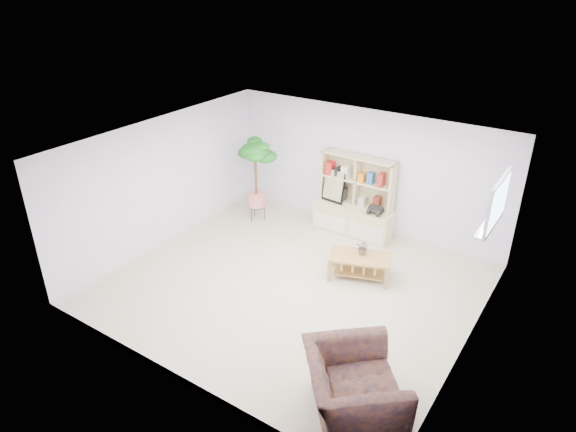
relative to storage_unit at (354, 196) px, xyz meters
The scene contains 14 objects.
floor 2.37m from the storage_unit, 88.29° to the right, with size 5.50×5.00×0.01m, color #C2B88C.
ceiling 2.77m from the storage_unit, 88.29° to the right, with size 5.50×5.00×0.01m, color white.
walls 2.28m from the storage_unit, 88.29° to the right, with size 5.51×5.01×2.40m.
baseboard 2.35m from the storage_unit, 88.29° to the right, with size 5.50×5.00×0.10m, color silver, non-canonical shape.
window 3.47m from the storage_unit, 30.39° to the right, with size 0.10×0.98×0.68m, color silver, non-canonical shape.
window_sill 3.32m from the storage_unit, 30.93° to the right, with size 0.14×1.00×0.04m, color silver.
storage_unit is the anchor object (origin of this frame).
poster 0.45m from the storage_unit, behind, with size 0.47×0.11×0.64m, color yellow, non-canonical shape.
toy_truck 0.51m from the storage_unit, 12.11° to the right, with size 0.34×0.23×0.18m, color black, non-canonical shape.
coffee_table 1.67m from the storage_unit, 58.69° to the right, with size 0.99×0.54×0.41m, color #B68647, non-canonical shape.
table_plant 1.53m from the storage_unit, 56.90° to the right, with size 0.23×0.20×0.25m, color #2D7831.
floor_tree 1.98m from the storage_unit, 163.26° to the right, with size 0.63×0.63×1.70m, color #19671D, non-canonical shape.
armchair 4.51m from the storage_unit, 62.84° to the right, with size 1.20×1.04×0.89m, color #131838.
sill_plant 3.33m from the storage_unit, 30.16° to the right, with size 0.12×0.10×0.22m, color #19671D.
Camera 1 is at (3.78, -5.79, 4.76)m, focal length 32.00 mm.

